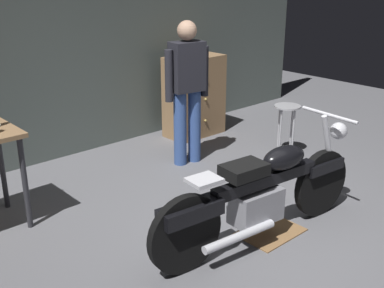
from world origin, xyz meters
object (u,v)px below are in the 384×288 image
(person_standing, at_px, (187,87))
(shop_stool, at_px, (287,117))
(motorcycle, at_px, (263,192))
(wooden_dresser, at_px, (194,96))

(person_standing, xyz_separation_m, shop_stool, (1.06, -0.64, -0.43))
(motorcycle, height_order, person_standing, person_standing)
(motorcycle, relative_size, person_standing, 1.31)
(motorcycle, xyz_separation_m, person_standing, (0.69, 1.73, 0.48))
(person_standing, relative_size, shop_stool, 2.61)
(shop_stool, relative_size, wooden_dresser, 0.58)
(person_standing, relative_size, wooden_dresser, 1.52)
(motorcycle, height_order, shop_stool, motorcycle)
(person_standing, distance_m, shop_stool, 1.31)
(motorcycle, bearing_deg, wooden_dresser, 65.29)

